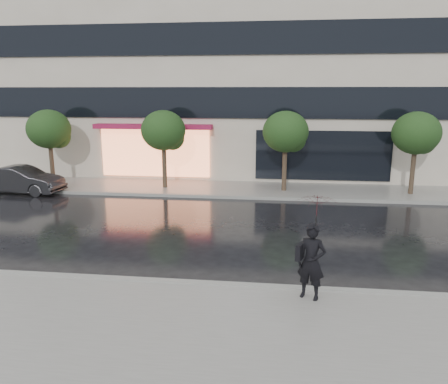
# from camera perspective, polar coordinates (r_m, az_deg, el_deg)

# --- Properties ---
(ground) EXTENTS (120.00, 120.00, 0.00)m
(ground) POSITION_cam_1_polar(r_m,az_deg,el_deg) (12.49, -5.75, -10.12)
(ground) COLOR black
(ground) RESTS_ON ground
(sidewalk_near) EXTENTS (60.00, 4.50, 0.12)m
(sidewalk_near) POSITION_cam_1_polar(r_m,az_deg,el_deg) (9.66, -10.14, -17.26)
(sidewalk_near) COLOR slate
(sidewalk_near) RESTS_ON ground
(sidewalk_far) EXTENTS (60.00, 3.50, 0.12)m
(sidewalk_far) POSITION_cam_1_polar(r_m,az_deg,el_deg) (22.13, 0.00, 0.43)
(sidewalk_far) COLOR slate
(sidewalk_far) RESTS_ON ground
(curb_near) EXTENTS (60.00, 0.25, 0.14)m
(curb_near) POSITION_cam_1_polar(r_m,az_deg,el_deg) (11.57, -6.86, -11.72)
(curb_near) COLOR gray
(curb_near) RESTS_ON ground
(curb_far) EXTENTS (60.00, 0.25, 0.14)m
(curb_far) POSITION_cam_1_polar(r_m,az_deg,el_deg) (20.44, -0.59, -0.61)
(curb_far) COLOR gray
(curb_far) RESTS_ON ground
(office_building) EXTENTS (30.00, 12.76, 18.00)m
(office_building) POSITION_cam_1_polar(r_m,az_deg,el_deg) (29.56, 1.93, 21.03)
(office_building) COLOR beige
(office_building) RESTS_ON ground
(tree_far_west) EXTENTS (2.20, 2.20, 3.99)m
(tree_far_west) POSITION_cam_1_polar(r_m,az_deg,el_deg) (24.23, -21.74, 7.46)
(tree_far_west) COLOR #33261C
(tree_far_west) RESTS_ON ground
(tree_mid_west) EXTENTS (2.20, 2.20, 3.99)m
(tree_mid_west) POSITION_cam_1_polar(r_m,az_deg,el_deg) (22.02, -7.75, 7.79)
(tree_mid_west) COLOR #33261C
(tree_mid_west) RESTS_ON ground
(tree_mid_east) EXTENTS (2.20, 2.20, 3.99)m
(tree_mid_east) POSITION_cam_1_polar(r_m,az_deg,el_deg) (21.32, 8.20, 7.60)
(tree_mid_east) COLOR #33261C
(tree_mid_east) RESTS_ON ground
(tree_far_east) EXTENTS (2.20, 2.20, 3.99)m
(tree_far_east) POSITION_cam_1_polar(r_m,az_deg,el_deg) (22.27, 23.93, 6.85)
(tree_far_east) COLOR #33261C
(tree_far_east) RESTS_ON ground
(parked_car) EXTENTS (4.17, 1.78, 1.34)m
(parked_car) POSITION_cam_1_polar(r_m,az_deg,el_deg) (23.43, -24.90, 1.43)
(parked_car) COLOR black
(parked_car) RESTS_ON ground
(pedestrian_with_umbrella) EXTENTS (1.25, 1.26, 2.51)m
(pedestrian_with_umbrella) POSITION_cam_1_polar(r_m,az_deg,el_deg) (10.22, 11.70, -5.30)
(pedestrian_with_umbrella) COLOR black
(pedestrian_with_umbrella) RESTS_ON sidewalk_near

